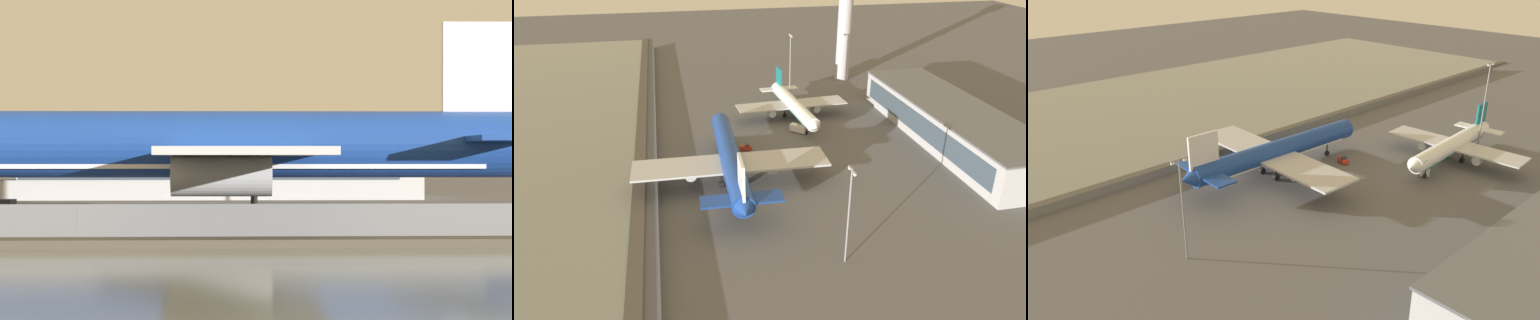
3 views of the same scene
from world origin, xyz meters
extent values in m
plane|color=#565659|center=(0.00, 0.00, 0.00)|extent=(500.00, 500.00, 0.00)
cube|color=#474238|center=(0.00, -20.50, 0.25)|extent=(320.00, 3.00, 0.50)
cube|color=slate|center=(0.00, -16.00, 1.15)|extent=(280.00, 0.08, 2.29)
cylinder|color=slate|center=(-98.00, -16.00, 1.15)|extent=(0.10, 0.10, 2.29)
cylinder|color=slate|center=(0.00, -16.00, 1.15)|extent=(0.10, 0.10, 2.29)
cylinder|color=#193D93|center=(8.14, 1.68, 6.13)|extent=(48.50, 6.26, 5.01)
cone|color=#193D93|center=(-17.42, 2.34, 6.13)|extent=(3.38, 4.84, 4.76)
cone|color=#193D93|center=(33.70, 1.02, 6.13)|extent=(3.37, 4.59, 4.51)
cube|color=#232D3D|center=(-14.11, 2.26, 6.76)|extent=(2.86, 4.33, 1.50)
cube|color=silver|center=(8.14, 1.68, 4.76)|extent=(41.22, 5.07, 0.90)
cube|color=#B7BABF|center=(10.26, -9.99, 5.51)|extent=(11.24, 23.49, 0.50)
cube|color=#B7BABF|center=(10.86, 13.23, 5.51)|extent=(11.24, 23.49, 0.50)
cylinder|color=#B7BABF|center=(8.85, -8.10, 3.88)|extent=(6.84, 2.93, 2.75)
cylinder|color=#B7BABF|center=(9.36, 11.41, 3.88)|extent=(6.84, 2.93, 2.75)
cube|color=silver|center=(29.42, 1.13, 11.14)|extent=(7.27, 0.79, 8.51)
cube|color=#193D93|center=(29.31, -3.13, 6.51)|extent=(5.06, 8.64, 0.40)
cube|color=#193D93|center=(29.53, 5.39, 6.51)|extent=(5.06, 8.64, 0.40)
cylinder|color=black|center=(-8.79, 2.12, 2.17)|extent=(0.35, 0.35, 2.93)
cylinder|color=black|center=(-8.79, 2.12, 0.70)|extent=(1.42, 0.59, 1.40)
cylinder|color=black|center=(11.46, -1.03, 2.17)|extent=(0.40, 0.40, 2.93)
cylinder|color=black|center=(11.46, -1.03, 0.70)|extent=(1.64, 1.17, 1.61)
cylinder|color=black|center=(11.59, 4.22, 2.17)|extent=(0.40, 0.40, 2.93)
cylinder|color=black|center=(11.59, 4.22, 0.70)|extent=(1.64, 1.17, 1.61)
cylinder|color=white|center=(-28.48, 27.17, 5.01)|extent=(36.96, 6.40, 4.09)
cone|color=white|center=(-9.01, 28.40, 5.01)|extent=(2.90, 4.04, 3.88)
cone|color=white|center=(-47.95, 25.94, 5.01)|extent=(2.88, 3.84, 3.68)
cube|color=#232D3D|center=(-11.60, 28.24, 5.52)|extent=(2.46, 3.61, 1.23)
cube|color=#14707A|center=(-28.48, 27.17, 3.88)|extent=(31.40, 5.24, 0.74)
cube|color=#B7BABF|center=(-30.87, 35.86, 4.50)|extent=(9.19, 18.13, 0.41)
cube|color=#B7BABF|center=(-29.76, 18.24, 4.50)|extent=(9.19, 18.13, 0.41)
cylinder|color=#B7BABF|center=(-29.68, 34.52, 3.17)|extent=(5.28, 2.57, 2.25)
cylinder|color=#B7BABF|center=(-28.75, 19.72, 3.17)|extent=(5.28, 2.57, 2.25)
cube|color=#14707A|center=(-44.63, 26.15, 9.10)|extent=(5.54, 0.84, 6.95)
cube|color=white|center=(-44.83, 29.38, 5.32)|extent=(4.08, 6.69, 0.33)
cube|color=white|center=(-44.43, 22.92, 5.32)|extent=(4.08, 6.69, 0.33)
cylinder|color=black|center=(-15.64, 27.98, 1.77)|extent=(0.29, 0.29, 2.39)
cylinder|color=black|center=(-15.64, 27.98, 0.57)|extent=(1.17, 0.52, 1.14)
cylinder|color=black|center=(-31.19, 29.15, 1.77)|extent=(0.33, 0.33, 2.39)
cylinder|color=black|center=(-31.19, 29.15, 0.57)|extent=(1.37, 1.00, 1.32)
cylinder|color=black|center=(-30.92, 24.86, 1.77)|extent=(0.33, 0.33, 2.39)
cylinder|color=black|center=(-30.92, 24.86, 0.57)|extent=(1.37, 1.00, 1.32)
cube|color=red|center=(-8.24, 8.31, 0.75)|extent=(2.57, 3.55, 1.11)
cube|color=#283847|center=(-8.10, 8.68, 1.55)|extent=(1.58, 1.48, 0.50)
cylinder|color=black|center=(-8.55, 9.47, 0.35)|extent=(0.44, 0.73, 0.70)
cylinder|color=black|center=(-7.27, 9.02, 0.35)|extent=(0.44, 0.73, 0.70)
cylinder|color=black|center=(-9.21, 7.60, 0.35)|extent=(0.44, 0.73, 0.70)
cylinder|color=black|center=(-7.93, 7.14, 0.35)|extent=(0.44, 0.73, 0.70)
cube|color=white|center=(-17.78, 26.00, 1.27)|extent=(5.20, 5.12, 2.07)
cube|color=#283847|center=(-16.48, 27.26, 1.66)|extent=(2.21, 2.23, 0.83)
cube|color=orange|center=(-17.78, 26.00, 2.40)|extent=(1.09, 1.10, 0.16)
cylinder|color=black|center=(-17.27, 27.79, 0.42)|extent=(0.76, 0.74, 0.84)
cylinder|color=black|center=(-15.98, 26.45, 0.42)|extent=(0.76, 0.74, 0.84)
cylinder|color=black|center=(-19.59, 25.55, 0.42)|extent=(0.76, 0.74, 0.84)
cylinder|color=black|center=(-18.30, 24.21, 0.42)|extent=(0.76, 0.74, 0.84)
cylinder|color=#ADADB2|center=(-68.15, 57.57, 17.24)|extent=(5.46, 5.46, 34.49)
cube|color=#B2B2B7|center=(-3.07, 67.23, 5.04)|extent=(76.41, 19.75, 10.09)
cube|color=#3D4C5B|center=(-3.07, 57.28, 5.55)|extent=(70.30, 0.16, 6.05)
cube|color=#5B5E63|center=(-3.07, 67.23, 10.34)|extent=(77.01, 20.35, 0.50)
cylinder|color=gray|center=(-39.71, 28.75, 12.45)|extent=(0.36, 0.36, 24.90)
cube|color=gray|center=(-39.71, 28.75, 24.65)|extent=(3.20, 0.24, 0.24)
cube|color=silver|center=(-40.91, 28.75, 24.35)|extent=(0.60, 0.40, 0.44)
cube|color=silver|center=(-38.51, 28.75, 24.35)|extent=(0.60, 0.40, 0.44)
cylinder|color=gray|center=(45.26, 18.01, 9.76)|extent=(0.36, 0.36, 19.52)
cube|color=gray|center=(45.26, 18.01, 19.27)|extent=(3.20, 0.24, 0.24)
cube|color=silver|center=(44.06, 18.01, 18.97)|extent=(0.60, 0.40, 0.44)
cube|color=silver|center=(46.46, 18.01, 18.97)|extent=(0.60, 0.40, 0.44)
camera|label=1|loc=(7.09, -89.49, 5.02)|focal=85.00mm
camera|label=2|loc=(116.76, -11.91, 57.85)|focal=35.00mm
camera|label=3|loc=(83.83, 85.13, 51.17)|focal=35.00mm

